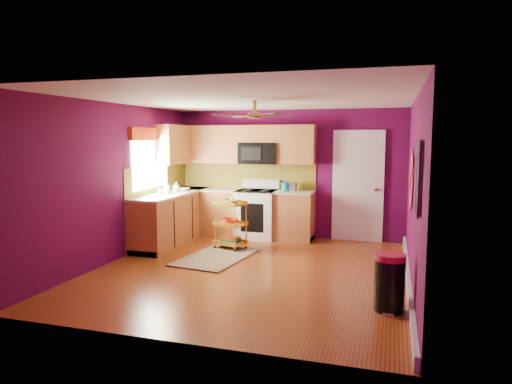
% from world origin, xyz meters
% --- Properties ---
extents(ground, '(5.00, 5.00, 0.00)m').
position_xyz_m(ground, '(0.00, 0.00, 0.00)').
color(ground, maroon).
rests_on(ground, ground).
extents(room_envelope, '(4.54, 5.04, 2.52)m').
position_xyz_m(room_envelope, '(0.03, 0.00, 1.63)').
color(room_envelope, '#530941').
rests_on(room_envelope, ground).
extents(lower_cabinets, '(2.81, 2.31, 0.94)m').
position_xyz_m(lower_cabinets, '(-1.35, 1.82, 0.43)').
color(lower_cabinets, '#955428').
rests_on(lower_cabinets, ground).
extents(electric_range, '(0.76, 0.66, 1.13)m').
position_xyz_m(electric_range, '(-0.55, 2.17, 0.48)').
color(electric_range, white).
rests_on(electric_range, ground).
extents(upper_cabinetry, '(2.80, 2.30, 1.26)m').
position_xyz_m(upper_cabinetry, '(-1.24, 2.17, 1.80)').
color(upper_cabinetry, '#955428').
rests_on(upper_cabinetry, ground).
extents(left_window, '(0.08, 1.35, 1.08)m').
position_xyz_m(left_window, '(-2.22, 1.05, 1.74)').
color(left_window, white).
rests_on(left_window, ground).
extents(panel_door, '(0.95, 0.11, 2.15)m').
position_xyz_m(panel_door, '(1.35, 2.47, 1.02)').
color(panel_door, white).
rests_on(panel_door, ground).
extents(right_wall_art, '(0.04, 2.74, 1.04)m').
position_xyz_m(right_wall_art, '(2.23, -0.34, 1.44)').
color(right_wall_art, black).
rests_on(right_wall_art, ground).
extents(ceiling_fan, '(1.01, 1.01, 0.26)m').
position_xyz_m(ceiling_fan, '(0.00, 0.20, 2.29)').
color(ceiling_fan, '#BF8C3F').
rests_on(ceiling_fan, ground).
extents(shag_rug, '(1.10, 1.60, 0.02)m').
position_xyz_m(shag_rug, '(-0.75, 0.50, 0.01)').
color(shag_rug, black).
rests_on(shag_rug, ground).
extents(rolling_cart, '(0.60, 0.52, 0.92)m').
position_xyz_m(rolling_cart, '(-0.72, 1.14, 0.47)').
color(rolling_cart, gold).
rests_on(rolling_cart, ground).
extents(trash_can, '(0.36, 0.38, 0.66)m').
position_xyz_m(trash_can, '(1.98, -1.06, 0.33)').
color(trash_can, black).
rests_on(trash_can, ground).
extents(teal_kettle, '(0.18, 0.18, 0.21)m').
position_xyz_m(teal_kettle, '(0.01, 2.22, 1.02)').
color(teal_kettle, '#137192').
rests_on(teal_kettle, lower_cabinets).
extents(toaster, '(0.22, 0.15, 0.18)m').
position_xyz_m(toaster, '(0.10, 2.24, 1.03)').
color(toaster, beige).
rests_on(toaster, lower_cabinets).
extents(soap_bottle_a, '(0.09, 0.10, 0.21)m').
position_xyz_m(soap_bottle_a, '(-1.94, 1.12, 1.04)').
color(soap_bottle_a, '#EA3F72').
rests_on(soap_bottle_a, lower_cabinets).
extents(soap_bottle_b, '(0.14, 0.14, 0.18)m').
position_xyz_m(soap_bottle_b, '(-1.98, 1.56, 1.03)').
color(soap_bottle_b, white).
rests_on(soap_bottle_b, lower_cabinets).
extents(counter_dish, '(0.23, 0.23, 0.06)m').
position_xyz_m(counter_dish, '(-1.87, 1.65, 0.97)').
color(counter_dish, white).
rests_on(counter_dish, lower_cabinets).
extents(counter_cup, '(0.12, 0.12, 0.10)m').
position_xyz_m(counter_cup, '(-2.06, 1.10, 0.99)').
color(counter_cup, white).
rests_on(counter_cup, lower_cabinets).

